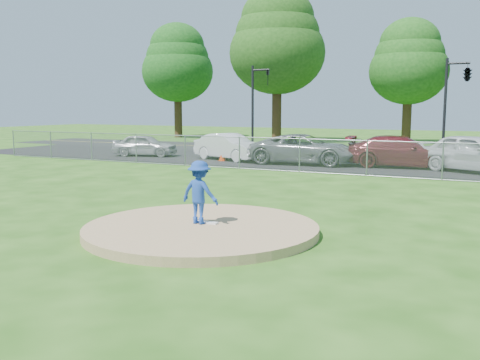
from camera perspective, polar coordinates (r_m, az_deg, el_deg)
The scene contains 18 objects.
ground at distance 21.52m, azimuth 9.52°, elevation -0.05°, with size 120.00×120.00×0.00m, color #214F11.
pitchers_mound at distance 12.42m, azimuth -4.12°, elevation -5.24°, with size 5.40×5.40×0.20m, color #A4835A.
pitching_rubber at distance 12.56m, azimuth -3.67°, elevation -4.53°, with size 0.60×0.15×0.04m, color white.
chain_link_fence at distance 23.35m, azimuth 10.99°, elevation 2.37°, with size 40.00×0.06×1.50m, color gray.
parking_lot at distance 27.76m, azimuth 13.44°, elevation 1.60°, with size 50.00×8.00×0.01m, color black.
street at distance 35.08m, azimuth 16.22°, elevation 2.75°, with size 60.00×7.00×0.01m, color black.
tree_far_left at distance 51.92m, azimuth -6.69°, elevation 12.34°, with size 6.72×6.72×10.74m.
tree_left at distance 45.15m, azimuth 4.00°, elevation 14.57°, with size 7.84×7.84×12.53m.
tree_center at distance 45.13m, azimuth 17.59°, elevation 11.98°, with size 6.16×6.16×9.84m.
traffic_signal_left at distance 35.69m, azimuth 1.70°, elevation 8.54°, with size 1.28×0.20×5.60m.
traffic_signal_center at distance 32.53m, azimuth 22.89°, elevation 10.21°, with size 1.42×2.48×5.60m.
pitcher at distance 12.41m, azimuth -4.32°, elevation -1.32°, with size 0.95×0.55×1.47m, color #1C419B.
traffic_cone at distance 28.84m, azimuth -1.88°, elevation 2.78°, with size 0.38×0.38×0.74m, color red.
parked_car_silver at distance 32.25m, azimuth -10.09°, elevation 3.69°, with size 1.53×3.80×1.29m, color #B0B0B5.
parked_car_white at distance 29.35m, azimuth -1.12°, elevation 3.56°, with size 1.53×4.39×1.45m, color white.
parked_car_gray at distance 27.44m, azimuth 6.90°, elevation 3.29°, with size 2.52×5.46×1.52m, color slate.
parked_car_darkred at distance 26.90m, azimuth 16.85°, elevation 2.92°, with size 2.12×5.22×1.51m, color maroon.
parked_car_pearl at distance 25.89m, azimuth 23.85°, elevation 2.64°, with size 2.03×5.04×1.72m, color silver.
Camera 1 is at (6.17, -10.41, 2.90)m, focal length 40.00 mm.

